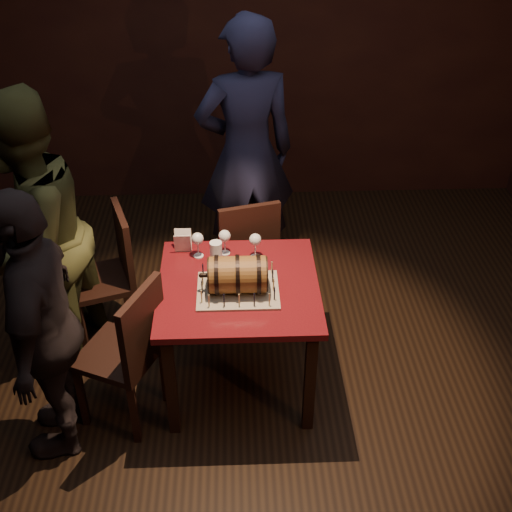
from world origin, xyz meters
name	(u,v)px	position (x,y,z in m)	size (l,w,h in m)	color
room_shell	(252,187)	(0.00, 0.00, 1.40)	(5.04, 5.04, 2.80)	black
pub_table	(239,299)	(-0.08, 0.07, 0.64)	(0.90, 0.90, 0.75)	#470B11
cake_board	(238,290)	(-0.08, 0.00, 0.76)	(0.45, 0.35, 0.01)	gray
barrel_cake	(238,275)	(-0.08, 0.00, 0.86)	(0.37, 0.22, 0.22)	brown
birthday_candles	(238,284)	(-0.08, 0.00, 0.80)	(0.40, 0.30, 0.09)	#D3C27E
wine_glass_left	(198,240)	(-0.31, 0.35, 0.87)	(0.07, 0.07, 0.16)	silver
wine_glass_mid	(225,237)	(-0.15, 0.38, 0.87)	(0.07, 0.07, 0.16)	silver
wine_glass_right	(255,241)	(0.03, 0.33, 0.87)	(0.07, 0.07, 0.16)	silver
pint_of_ale	(216,254)	(-0.20, 0.27, 0.82)	(0.07, 0.07, 0.15)	silver
menu_card	(183,242)	(-0.41, 0.42, 0.81)	(0.10, 0.05, 0.13)	white
chair_back	(246,252)	(-0.03, 0.72, 0.52)	(0.49, 0.49, 0.93)	black
chair_left_rear	(111,270)	(-0.89, 0.56, 0.52)	(0.51, 0.51, 0.93)	black
chair_left_front	(130,348)	(-0.68, -0.19, 0.52)	(0.53, 0.53, 0.93)	black
person_back	(246,154)	(0.00, 1.29, 0.97)	(0.71, 0.46, 1.94)	#1C1D38
person_left_rear	(33,240)	(-1.26, 0.35, 0.89)	(0.87, 0.68, 1.79)	#35381C
person_left_front	(44,327)	(-1.06, -0.31, 0.79)	(0.92, 0.39, 1.58)	black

